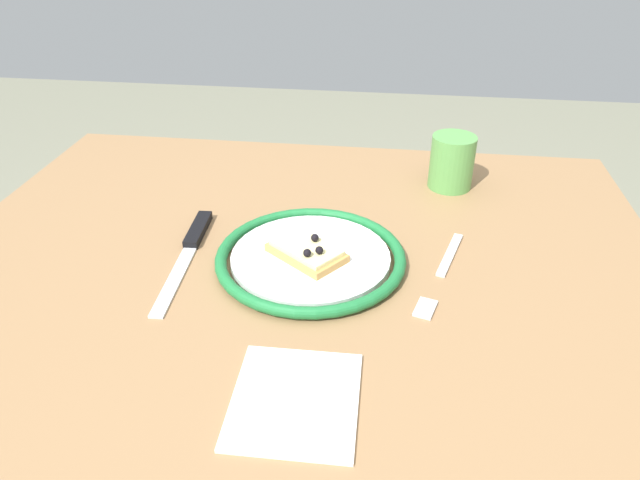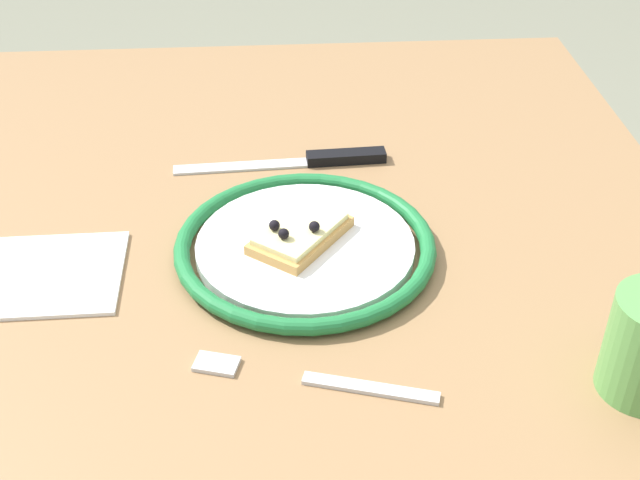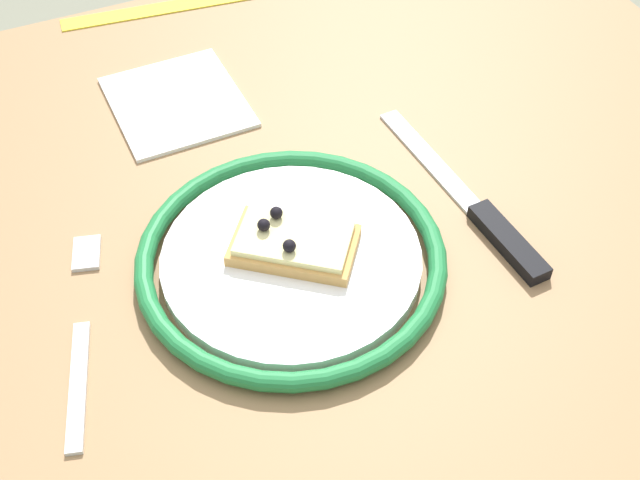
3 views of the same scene
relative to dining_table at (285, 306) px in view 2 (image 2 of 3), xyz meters
The scene contains 6 objects.
dining_table is the anchor object (origin of this frame).
plate 0.09m from the dining_table, 132.36° to the right, with size 0.25×0.25×0.02m.
pizza_slice_near 0.10m from the dining_table, 132.16° to the right, with size 0.12×0.11×0.03m.
knife 0.18m from the dining_table, 16.00° to the right, with size 0.03×0.24×0.01m.
fork 0.21m from the dining_table, behind, with size 0.07×0.20×0.00m.
napkin 0.24m from the dining_table, 99.85° to the left, with size 0.12×0.14×0.00m, color white.
Camera 2 is at (-0.67, 0.01, 1.19)m, focal length 47.19 mm.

